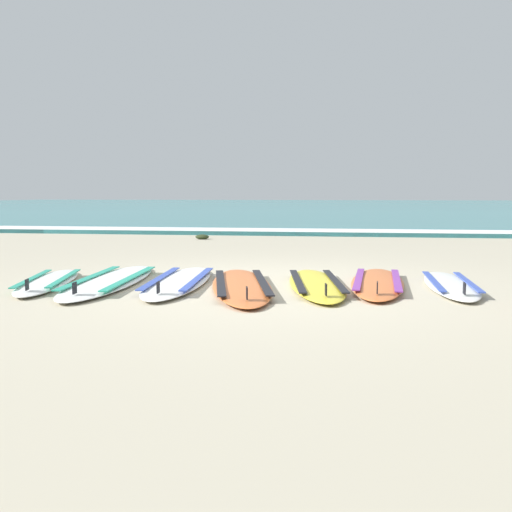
% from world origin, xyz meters
% --- Properties ---
extents(ground_plane, '(80.00, 80.00, 0.00)m').
position_xyz_m(ground_plane, '(0.00, 0.00, 0.00)').
color(ground_plane, '#B7AD93').
extents(sea, '(80.00, 60.00, 0.10)m').
position_xyz_m(sea, '(0.00, 37.26, 0.05)').
color(sea, teal).
rests_on(sea, ground).
extents(wave_foam_strip, '(80.00, 1.22, 0.11)m').
position_xyz_m(wave_foam_strip, '(0.00, 7.87, 0.06)').
color(wave_foam_strip, white).
rests_on(wave_foam_strip, ground).
extents(surfboard_0, '(0.91, 1.99, 0.18)m').
position_xyz_m(surfboard_0, '(-2.40, -0.22, 0.04)').
color(surfboard_0, white).
rests_on(surfboard_0, ground).
extents(surfboard_1, '(0.80, 2.62, 0.18)m').
position_xyz_m(surfboard_1, '(-1.74, -0.07, 0.04)').
color(surfboard_1, white).
rests_on(surfboard_1, ground).
extents(surfboard_2, '(0.74, 2.41, 0.18)m').
position_xyz_m(surfboard_2, '(-0.96, -0.01, 0.04)').
color(surfboard_2, white).
rests_on(surfboard_2, ground).
extents(surfboard_3, '(1.14, 2.55, 0.18)m').
position_xyz_m(surfboard_3, '(-0.22, -0.18, 0.04)').
color(surfboard_3, orange).
rests_on(surfboard_3, ground).
extents(surfboard_4, '(0.86, 2.31, 0.18)m').
position_xyz_m(surfboard_4, '(0.56, 0.03, 0.04)').
color(surfboard_4, yellow).
rests_on(surfboard_4, ground).
extents(surfboard_5, '(0.73, 2.30, 0.18)m').
position_xyz_m(surfboard_5, '(1.23, 0.22, 0.04)').
color(surfboard_5, orange).
rests_on(surfboard_5, ground).
extents(surfboard_6, '(0.55, 1.99, 0.18)m').
position_xyz_m(surfboard_6, '(2.00, 0.18, 0.04)').
color(surfboard_6, silver).
rests_on(surfboard_6, ground).
extents(seaweed_clump_near_shoreline, '(0.30, 0.24, 0.11)m').
position_xyz_m(seaweed_clump_near_shoreline, '(-2.16, 6.10, 0.05)').
color(seaweed_clump_near_shoreline, '#2D381E').
rests_on(seaweed_clump_near_shoreline, ground).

